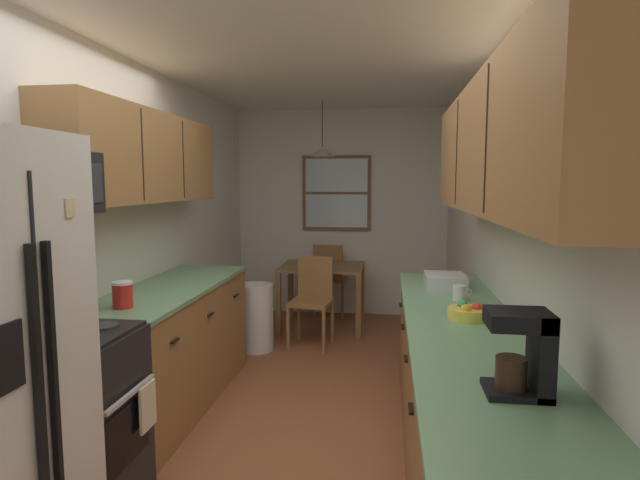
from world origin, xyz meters
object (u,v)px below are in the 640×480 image
dining_chair_far (330,276)px  dish_rack (445,281)px  trash_bin (256,317)px  fruit_bowl (468,312)px  mug_by_coffeemaker (460,293)px  dining_chair_near (312,296)px  dining_table (322,276)px  table_serving_bowl (314,263)px  coffee_maker (526,351)px  storage_canister (123,295)px  stove_range (67,420)px  microwave_over_range (32,183)px

dining_chair_far → dish_rack: size_ratio=2.65×
trash_bin → fruit_bowl: (1.73, -1.96, 0.61)m
mug_by_coffeemaker → dining_chair_near: bearing=124.6°
dining_table → dining_chair_near: dining_chair_near is taller
mug_by_coffeemaker → dining_chair_far: bearing=111.6°
fruit_bowl → dish_rack: dish_rack is taller
dining_table → table_serving_bowl: table_serving_bowl is taller
coffee_maker → mug_by_coffeemaker: (-0.03, 1.48, -0.11)m
dining_table → dish_rack: dish_rack is taller
fruit_bowl → dish_rack: bearing=92.3°
dining_table → dining_chair_far: (0.02, 0.59, -0.11)m
storage_canister → coffee_maker: (2.07, -1.01, 0.08)m
stove_range → dining_chair_far: size_ratio=1.22×
microwave_over_range → dining_chair_far: (0.98, 4.01, -1.15)m
dining_table → coffee_maker: size_ratio=3.04×
dining_table → coffee_maker: bearing=-72.3°
storage_canister → dining_table: bearing=73.2°
dish_rack → stove_range: bearing=-143.9°
stove_range → dish_rack: (1.99, 1.45, 0.48)m
coffee_maker → dining_chair_far: bearing=105.1°
stove_range → dining_table: stove_range is taller
dining_chair_far → fruit_bowl: bearing=-71.3°
trash_bin → dining_table: bearing=57.0°
mug_by_coffeemaker → dish_rack: (-0.05, 0.38, 0.00)m
dining_table → trash_bin: size_ratio=1.40×
storage_canister → fruit_bowl: (2.03, 0.01, -0.04)m
dining_chair_far → fruit_bowl: fruit_bowl is taller
coffee_maker → dish_rack: (-0.08, 1.87, -0.11)m
storage_canister → mug_by_coffeemaker: bearing=13.0°
microwave_over_range → table_serving_bowl: 3.63m
fruit_bowl → mug_by_coffeemaker: bearing=87.8°
stove_range → trash_bin: bearing=83.5°
coffee_maker → table_serving_bowl: bearing=108.9°
trash_bin → storage_canister: (-0.30, -1.98, 0.65)m
dish_rack → dining_table: bearing=120.0°
stove_range → microwave_over_range: microwave_over_range is taller
storage_canister → mug_by_coffeemaker: (2.04, 0.47, -0.03)m
coffee_maker → dish_rack: coffee_maker is taller
microwave_over_range → dining_chair_near: 3.19m
dining_table → mug_by_coffeemaker: size_ratio=7.73×
dining_table → coffee_maker: (1.22, -3.84, 0.45)m
mug_by_coffeemaker → table_serving_bowl: mug_by_coffeemaker is taller
trash_bin → table_serving_bowl: table_serving_bowl is taller
stove_range → coffee_maker: 2.19m
fruit_bowl → trash_bin: bearing=131.3°
stove_range → coffee_maker: size_ratio=3.63×
fruit_bowl → table_serving_bowl: (-1.26, 2.79, -0.18)m
storage_canister → dish_rack: (1.99, 0.85, -0.03)m
coffee_maker → trash_bin: bearing=120.7°
trash_bin → storage_canister: bearing=-98.6°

